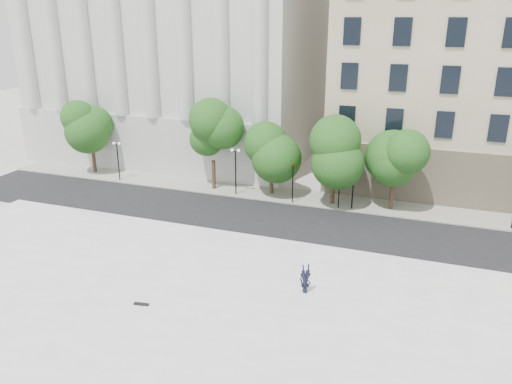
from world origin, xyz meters
TOP-DOWN VIEW (x-y plane):
  - ground at (0.00, 0.00)m, footprint 160.00×160.00m
  - plaza at (0.00, 3.00)m, footprint 44.00×22.00m
  - street at (0.00, 18.00)m, footprint 60.00×8.00m
  - far_sidewalk at (0.00, 24.00)m, footprint 60.00×4.00m
  - building_west at (-17.00, 38.57)m, footprint 31.50×27.65m
  - traffic_light_west at (0.29, 22.30)m, footprint 0.56×1.62m
  - traffic_light_east at (4.33, 22.30)m, footprint 0.98×1.86m
  - person_lying at (5.27, 7.49)m, footprint 1.36×1.87m
  - skateboard at (-2.88, 3.14)m, footprint 0.88×0.35m
  - street_trees at (1.80, 23.66)m, footprint 48.20×5.07m
  - lamp_posts at (0.47, 22.60)m, footprint 36.13×0.28m

SIDE VIEW (x-z plane):
  - ground at x=0.00m, z-range 0.00..0.00m
  - street at x=0.00m, z-range 0.00..0.02m
  - far_sidewalk at x=0.00m, z-range 0.00..0.12m
  - plaza at x=0.00m, z-range 0.00..0.45m
  - skateboard at x=-2.88m, z-range 0.45..0.54m
  - person_lying at x=5.27m, z-range 0.45..0.93m
  - lamp_posts at x=0.47m, z-range 0.72..5.27m
  - traffic_light_west at x=0.29m, z-range 1.56..5.70m
  - traffic_light_east at x=4.33m, z-range 1.62..5.86m
  - street_trees at x=1.80m, z-range 1.10..8.59m
  - building_west at x=-17.00m, z-range 0.09..25.69m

